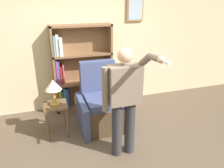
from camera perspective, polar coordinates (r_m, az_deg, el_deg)
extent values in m
plane|color=brown|center=(3.32, 1.14, -19.97)|extent=(14.00, 14.00, 0.00)
cube|color=beige|center=(4.52, -7.30, 11.21)|extent=(8.00, 0.06, 2.80)
cube|color=olive|center=(4.72, 6.08, 19.58)|extent=(0.35, 0.04, 0.59)
cube|color=#9EB2C6|center=(4.70, 6.19, 19.57)|extent=(0.29, 0.01, 0.53)
cube|color=brown|center=(4.41, -14.83, 3.23)|extent=(0.04, 0.28, 1.74)
cube|color=brown|center=(4.59, -0.53, 4.72)|extent=(0.04, 0.28, 1.74)
cube|color=brown|center=(4.59, -7.85, 4.50)|extent=(1.18, 0.01, 1.74)
cube|color=brown|center=(4.79, -7.04, -5.70)|extent=(1.18, 0.28, 0.04)
cube|color=brown|center=(4.56, -7.36, 0.56)|extent=(1.18, 0.28, 0.04)
cube|color=brown|center=(4.39, -7.72, 7.63)|extent=(1.18, 0.28, 0.04)
cube|color=brown|center=(4.29, -8.10, 14.90)|extent=(1.18, 0.28, 0.04)
cube|color=gold|center=(4.63, -13.41, -3.95)|extent=(0.05, 0.18, 0.42)
cube|color=#337070|center=(4.64, -12.82, -3.99)|extent=(0.02, 0.16, 0.40)
cube|color=#337070|center=(4.63, -12.25, -3.56)|extent=(0.05, 0.19, 0.47)
cube|color=#1E47B2|center=(4.64, -11.61, -3.62)|extent=(0.05, 0.19, 0.44)
cube|color=purple|center=(4.42, -14.16, 3.02)|extent=(0.04, 0.24, 0.49)
cube|color=#337070|center=(4.42, -13.68, 2.98)|extent=(0.03, 0.16, 0.48)
cube|color=red|center=(4.44, -13.07, 2.29)|extent=(0.04, 0.19, 0.35)
cube|color=#BC4C56|center=(4.44, -12.59, 2.60)|extent=(0.03, 0.23, 0.40)
cube|color=#5B99A8|center=(4.28, -14.82, 9.61)|extent=(0.04, 0.19, 0.37)
cube|color=white|center=(4.28, -14.14, 9.84)|extent=(0.05, 0.18, 0.40)
cube|color=white|center=(4.29, -13.31, 9.54)|extent=(0.06, 0.24, 0.34)
cube|color=#4C3823|center=(3.98, -2.44, -8.05)|extent=(0.63, 0.74, 0.48)
cube|color=#3D4770|center=(3.80, -2.35, -4.41)|extent=(0.59, 0.62, 0.12)
cube|color=#3D4770|center=(4.06, -3.80, -0.19)|extent=(0.63, 0.16, 0.92)
cube|color=#3D4770|center=(3.89, -7.71, -8.22)|extent=(0.10, 0.82, 0.57)
cube|color=#3D4770|center=(4.05, 2.58, -6.69)|extent=(0.10, 0.82, 0.57)
cylinder|color=#2D2D33|center=(3.24, 1.29, -11.81)|extent=(0.15, 0.15, 0.85)
cylinder|color=#2D2D33|center=(3.30, 4.67, -11.18)|extent=(0.15, 0.15, 0.85)
cube|color=#756656|center=(2.95, 3.26, -0.13)|extent=(0.45, 0.24, 0.54)
sphere|color=#DBAD89|center=(2.82, 3.43, 7.46)|extent=(0.20, 0.20, 0.20)
cylinder|color=#756656|center=(2.88, -1.76, -1.53)|extent=(0.09, 0.09, 0.63)
cylinder|color=#756656|center=(2.83, 8.77, 6.21)|extent=(0.09, 0.28, 0.23)
cylinder|color=#756656|center=(2.60, 11.27, 6.75)|extent=(0.08, 0.27, 0.10)
sphere|color=#DBAD89|center=(2.49, 12.72, 6.24)|extent=(0.09, 0.09, 0.09)
cylinder|color=white|center=(2.41, 13.85, 5.64)|extent=(0.04, 0.15, 0.04)
cube|color=brown|center=(3.73, -14.63, -5.37)|extent=(0.38, 0.38, 0.04)
cylinder|color=brown|center=(3.73, -16.53, -10.69)|extent=(0.04, 0.04, 0.54)
cylinder|color=brown|center=(3.74, -11.51, -10.09)|extent=(0.04, 0.04, 0.54)
cylinder|color=brown|center=(4.01, -16.74, -8.29)|extent=(0.04, 0.04, 0.54)
cylinder|color=brown|center=(4.01, -12.10, -7.74)|extent=(0.04, 0.04, 0.54)
cylinder|color=gold|center=(3.72, -14.67, -4.95)|extent=(0.16, 0.16, 0.02)
cylinder|color=gold|center=(3.66, -14.86, -3.13)|extent=(0.04, 0.04, 0.23)
cone|color=beige|center=(3.59, -15.16, -0.23)|extent=(0.26, 0.26, 0.17)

